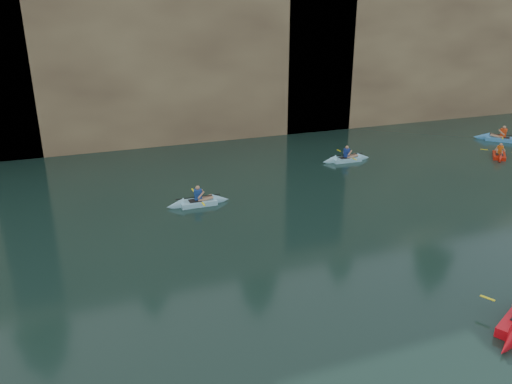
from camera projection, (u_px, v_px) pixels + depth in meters
name	position (u px, v px, depth m)	size (l,w,h in m)	color
ground	(309.00, 341.00, 13.50)	(160.00, 160.00, 0.00)	black
cliff	(133.00, 42.00, 37.65)	(70.00, 16.00, 12.00)	tan
cliff_slab_center	(182.00, 53.00, 31.95)	(24.00, 2.40, 11.40)	tan
cliff_slab_east	(434.00, 55.00, 38.92)	(26.00, 2.40, 9.84)	tan
sea_cave_center	(92.00, 125.00, 30.81)	(3.50, 1.00, 3.20)	black
sea_cave_east	(298.00, 101.00, 35.27)	(5.00, 1.00, 4.50)	black
kayaker_ltblue_near	(198.00, 202.00, 22.73)	(2.92, 2.28, 1.15)	#98E1FF
kayaker_red_far	(499.00, 155.00, 29.94)	(2.49, 2.58, 1.08)	red
kayaker_ltblue_mid	(346.00, 159.00, 29.14)	(3.07, 2.30, 1.16)	#96E0FB
kayaker_blue_east	(502.00, 139.00, 33.50)	(3.06, 3.19, 1.30)	#47A2F1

